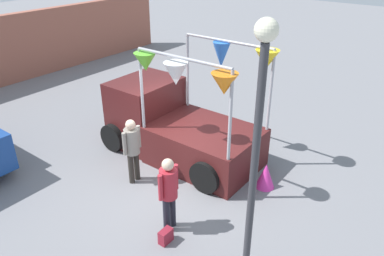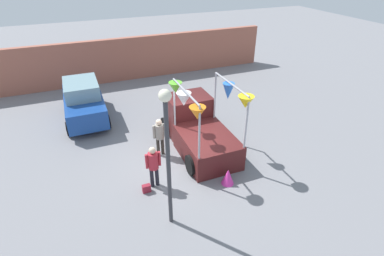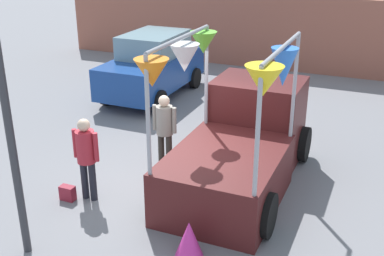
% 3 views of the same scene
% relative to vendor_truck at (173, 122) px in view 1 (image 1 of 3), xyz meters
% --- Properties ---
extents(ground_plane, '(60.00, 60.00, 0.00)m').
position_rel_vendor_truck_xyz_m(ground_plane, '(-0.92, -0.76, -0.87)').
color(ground_plane, slate).
extents(vendor_truck, '(2.41, 4.12, 3.00)m').
position_rel_vendor_truck_xyz_m(vendor_truck, '(0.00, 0.00, 0.00)').
color(vendor_truck, '#4C1919').
rests_on(vendor_truck, ground).
extents(person_customer, '(0.53, 0.34, 1.59)m').
position_rel_vendor_truck_xyz_m(person_customer, '(-2.35, -1.86, 0.09)').
color(person_customer, black).
rests_on(person_customer, ground).
extents(person_vendor, '(0.53, 0.34, 1.60)m').
position_rel_vendor_truck_xyz_m(person_vendor, '(-1.63, -0.15, 0.09)').
color(person_vendor, '#2D2823').
rests_on(person_vendor, ground).
extents(handbag, '(0.28, 0.16, 0.28)m').
position_rel_vendor_truck_xyz_m(handbag, '(-2.70, -2.06, -0.73)').
color(handbag, maroon).
rests_on(handbag, ground).
extents(street_lamp, '(0.32, 0.32, 4.29)m').
position_rel_vendor_truck_xyz_m(street_lamp, '(-2.34, -3.58, 1.90)').
color(street_lamp, '#333338').
rests_on(street_lamp, ground).
extents(folded_kite_bundle_magenta, '(0.50, 0.50, 0.60)m').
position_rel_vendor_truck_xyz_m(folded_kite_bundle_magenta, '(0.03, -2.71, -0.57)').
color(folded_kite_bundle_magenta, '#D83399').
rests_on(folded_kite_bundle_magenta, ground).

